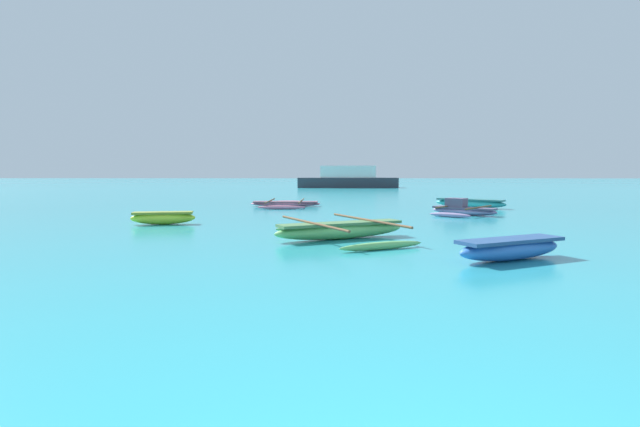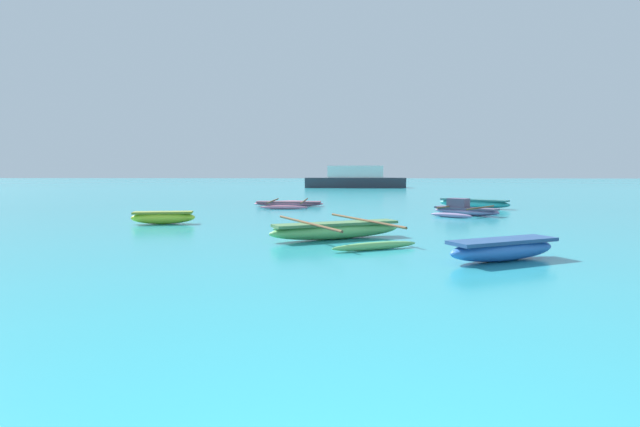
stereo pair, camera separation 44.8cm
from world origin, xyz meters
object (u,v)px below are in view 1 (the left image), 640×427
Objects in this scene: moored_boat_1 at (286,204)px; moored_boat_4 at (163,217)px; moored_boat_2 at (341,230)px; moored_boat_0 at (463,209)px; moored_boat_5 at (470,203)px; distant_ferry at (348,179)px; moored_boat_3 at (510,248)px.

moored_boat_4 reaches higher than moored_boat_1.
moored_boat_2 is at bearing -77.21° from moored_boat_1.
moored_boat_5 is at bearing 109.14° from moored_boat_0.
moored_boat_2 is (-5.59, -7.83, 0.01)m from moored_boat_0.
moored_boat_5 is (13.55, 8.38, -0.00)m from moored_boat_4.
distant_ferry is (-5.37, 30.36, 0.75)m from moored_boat_5.
moored_boat_0 reaches higher than moored_boat_5.
moored_boat_0 is 12.70m from moored_boat_4.
moored_boat_0 is 34.89m from distant_ferry.
distant_ferry reaches higher than moored_boat_1.
moored_boat_1 is 1.82× the size of moored_boat_4.
moored_boat_2 reaches higher than moored_boat_4.
moored_boat_2 is 14.07m from moored_boat_5.
moored_boat_3 is 1.21× the size of moored_boat_4.
distant_ferry is (1.74, 42.50, 0.75)m from moored_boat_2.
moored_boat_1 is (-8.33, 5.07, -0.09)m from moored_boat_0.
moored_boat_2 is at bearing 111.06° from moored_boat_3.
moored_boat_4 is (-10.12, 7.07, -0.01)m from moored_boat_3.
moored_boat_4 is at bearing -111.22° from moored_boat_1.
moored_boat_1 is 1.24× the size of moored_boat_5.
moored_boat_2 is (2.74, -12.90, 0.10)m from moored_boat_1.
moored_boat_1 is 9.86m from moored_boat_4.
moored_boat_3 is 45.86m from distant_ferry.
moored_boat_0 is 1.23× the size of moored_boat_3.
moored_boat_0 reaches higher than moored_boat_3.
moored_boat_0 is 4.57m from moored_boat_5.
moored_boat_5 is (9.85, -0.76, 0.10)m from moored_boat_1.
moored_boat_5 is at bearing -3.60° from moored_boat_1.
moored_boat_0 is 1.02× the size of moored_boat_5.
moored_boat_3 is 0.83× the size of moored_boat_5.
moored_boat_4 is at bearing -101.92° from distant_ferry.
moored_boat_0 is 0.82× the size of moored_boat_1.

